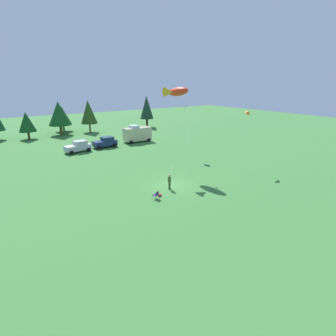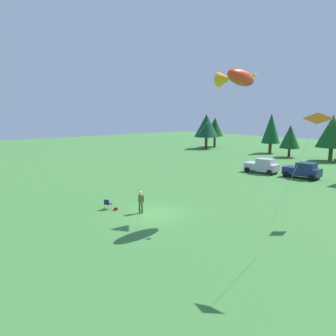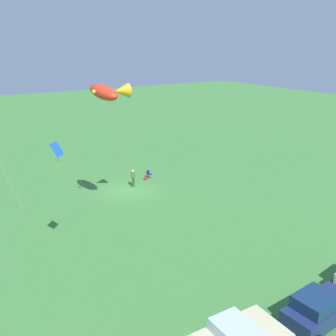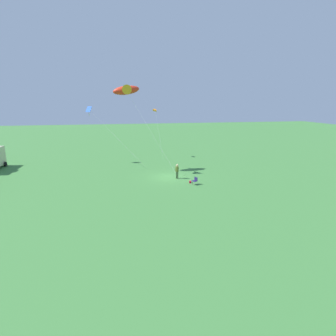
{
  "view_description": "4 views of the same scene",
  "coord_description": "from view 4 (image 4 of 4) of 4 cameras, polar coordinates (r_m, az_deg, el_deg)",
  "views": [
    {
      "loc": [
        -16.22,
        -23.0,
        11.36
      ],
      "look_at": [
        -0.13,
        0.64,
        1.96
      ],
      "focal_mm": 28.0,
      "sensor_mm": 36.0,
      "label": 1
    },
    {
      "loc": [
        19.08,
        -15.22,
        7.76
      ],
      "look_at": [
        -0.23,
        1.55,
        3.4
      ],
      "focal_mm": 35.0,
      "sensor_mm": 36.0,
      "label": 2
    },
    {
      "loc": [
        16.05,
        31.95,
        13.85
      ],
      "look_at": [
        -3.67,
        1.28,
        2.0
      ],
      "focal_mm": 42.0,
      "sensor_mm": 36.0,
      "label": 3
    },
    {
      "loc": [
        -29.88,
        6.02,
        8.85
      ],
      "look_at": [
        -1.82,
        0.57,
        1.6
      ],
      "focal_mm": 28.0,
      "sensor_mm": 36.0,
      "label": 4
    }
  ],
  "objects": [
    {
      "name": "kite_diamond_blue",
      "position": [
        39.41,
        -16.49,
        11.74
      ],
      "size": [
        5.95,
        8.14,
        8.2
      ],
      "color": "blue",
      "rests_on": "ground"
    },
    {
      "name": "person_kite_flyer",
      "position": [
        30.81,
        2.0,
        -0.49
      ],
      "size": [
        0.51,
        0.46,
        1.74
      ],
      "rotation": [
        0.0,
        0.0,
        2.04
      ],
      "color": "#354E2E",
      "rests_on": "ground"
    },
    {
      "name": "backpack_on_grass",
      "position": [
        29.48,
        4.86,
        -3.06
      ],
      "size": [
        0.37,
        0.3,
        0.22
      ],
      "primitive_type": "cube",
      "rotation": [
        0.0,
        0.0,
        2.86
      ],
      "color": "red",
      "rests_on": "ground"
    },
    {
      "name": "folding_chair",
      "position": [
        28.88,
        5.91,
        -2.67
      ],
      "size": [
        0.63,
        0.63,
        0.82
      ],
      "rotation": [
        0.0,
        0.0,
        1.98
      ],
      "color": "#231B52",
      "rests_on": "ground"
    },
    {
      "name": "kite_delta_orange",
      "position": [
        42.5,
        -2.68,
        12.48
      ],
      "size": [
        3.01,
        1.25,
        7.89
      ],
      "color": "orange",
      "rests_on": "ground"
    },
    {
      "name": "ground_plane",
      "position": [
        31.74,
        0.39,
        -1.95
      ],
      "size": [
        160.0,
        160.0,
        0.0
      ],
      "primitive_type": "plane",
      "color": "#3E7B39"
    },
    {
      "name": "kite_large_fish",
      "position": [
        33.75,
        -9.07,
        16.4
      ],
      "size": [
        6.15,
        7.41,
        10.97
      ],
      "color": "red",
      "rests_on": "ground"
    }
  ]
}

